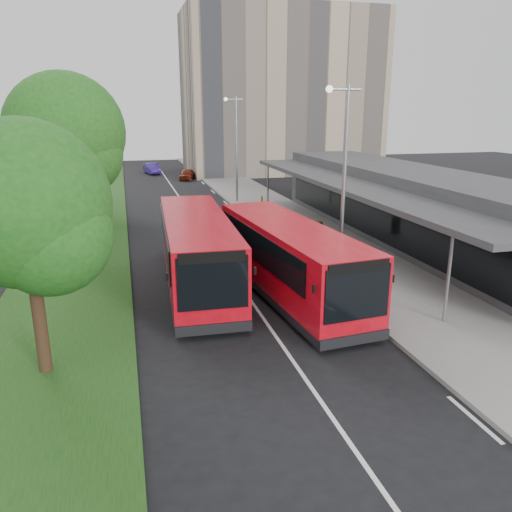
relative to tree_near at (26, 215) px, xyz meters
The scene contains 18 objects.
ground 8.87m from the tree_near, 22.80° to the left, with size 120.00×120.00×0.00m, color black.
pavement 26.76m from the tree_near, 60.44° to the left, with size 5.00×80.00×0.15m, color slate.
grass_verge 23.39m from the tree_near, 89.97° to the left, with size 5.00×80.00×0.10m, color #194215.
lane_centre_line 19.80m from the tree_near, 68.66° to the left, with size 0.12×70.00×0.01m, color silver.
kerb_dashes 24.67m from the tree_near, 64.83° to the left, with size 0.12×56.00×0.01m.
office_block 49.82m from the tree_near, 64.94° to the left, with size 22.00×12.00×18.00m, color tan.
station_building 21.11m from the tree_near, 31.49° to the left, with size 7.70×26.00×4.00m.
tree_near is the anchor object (origin of this frame).
tree_mid 12.06m from the tree_near, 90.00° to the left, with size 5.58×5.58×8.97m.
tree_far 24.00m from the tree_near, 90.00° to the left, with size 4.34×4.34×6.90m.
lamp_post_near 12.18m from the tree_near, 23.97° to the left, with size 1.44×0.28×8.00m.
lamp_post_far 27.32m from the tree_near, 65.96° to the left, with size 1.44×0.28×8.00m.
bus_main 9.98m from the tree_near, 25.16° to the left, with size 3.53×10.50×2.92m.
bus_second 8.57m from the tree_near, 49.10° to the left, with size 3.20×10.72×3.00m.
litter_bin 18.09m from the tree_near, 42.62° to the left, with size 0.53×0.53×0.96m, color #362416.
bollard 24.99m from the tree_near, 60.11° to the left, with size 0.14×0.14×0.90m, color yellow.
car_near 41.01m from the tree_near, 77.14° to the left, with size 1.35×3.36×1.14m, color #5F1C0D.
car_far 46.40m from the tree_near, 82.83° to the left, with size 1.29×3.70×1.22m, color navy.
Camera 1 is at (-4.48, -16.76, 7.18)m, focal length 35.00 mm.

